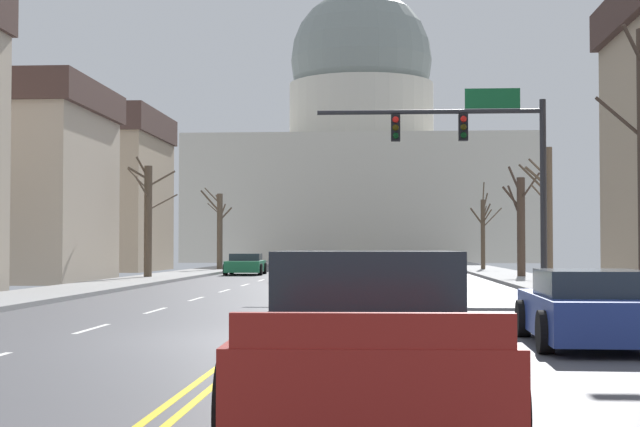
{
  "coord_description": "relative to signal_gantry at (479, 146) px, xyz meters",
  "views": [
    {
      "loc": [
        2.01,
        -16.23,
        1.58
      ],
      "look_at": [
        -1.24,
        35.14,
        3.32
      ],
      "focal_mm": 54.12,
      "sensor_mm": 36.0,
      "label": 1
    }
  ],
  "objects": [
    {
      "name": "sedan_oncoming_00",
      "position": [
        -7.09,
        9.98,
        -4.51
      ],
      "size": [
        2.05,
        4.41,
        1.12
      ],
      "color": "#B71414",
      "rests_on": "ground"
    },
    {
      "name": "bare_tree_01",
      "position": [
        -14.32,
        11.14,
        -2.12
      ],
      "size": [
        2.05,
        3.04,
        5.69
      ],
      "color": "brown",
      "rests_on": "ground"
    },
    {
      "name": "sedan_oncoming_02",
      "position": [
        -7.33,
        30.05,
        -4.5
      ],
      "size": [
        2.13,
        4.69,
        1.17
      ],
      "color": "navy",
      "rests_on": "ground"
    },
    {
      "name": "signal_gantry",
      "position": [
        0.0,
        0.0,
        0.0
      ],
      "size": [
        7.91,
        0.41,
        6.91
      ],
      "color": "#28282D",
      "rests_on": "ground"
    },
    {
      "name": "flank_building_01",
      "position": [
        -22.35,
        27.14,
        0.09
      ],
      "size": [
        9.8,
        10.11,
        10.16
      ],
      "color": "tan",
      "rests_on": "ground"
    },
    {
      "name": "bare_tree_05",
      "position": [
        -13.49,
        26.26,
        -2.34
      ],
      "size": [
        2.04,
        1.32,
        5.13
      ],
      "color": "brown",
      "rests_on": "ground"
    },
    {
      "name": "sedan_oncoming_01",
      "position": [
        -10.85,
        19.31,
        -4.49
      ],
      "size": [
        2.22,
        4.52,
        1.16
      ],
      "color": "#1E7247",
      "rests_on": "ground"
    },
    {
      "name": "bare_tree_04",
      "position": [
        3.01,
        27.32,
        -2.41
      ],
      "size": [
        1.8,
        2.25,
        5.52
      ],
      "color": "#4C3D2D",
      "rests_on": "ground"
    },
    {
      "name": "bare_tree_02",
      "position": [
        3.29,
        13.09,
        -2.35
      ],
      "size": [
        1.61,
        2.44,
        5.36
      ],
      "color": "#423328",
      "rests_on": "ground"
    },
    {
      "name": "ground",
      "position": [
        -5.4,
        -17.28,
        -5.02
      ],
      "size": [
        20.0,
        180.0,
        0.2
      ],
      "color": "#49494E"
    },
    {
      "name": "sedan_near_00",
      "position": [
        -3.83,
        -4.43,
        -4.49
      ],
      "size": [
        2.14,
        4.28,
        1.17
      ],
      "color": "#1E7247",
      "rests_on": "ground"
    },
    {
      "name": "sedan_near_01",
      "position": [
        -3.71,
        -10.47,
        -4.46
      ],
      "size": [
        2.03,
        4.42,
        1.22
      ],
      "color": "#9EA3A8",
      "rests_on": "ground"
    },
    {
      "name": "capitol_building",
      "position": [
        -5.4,
        66.58,
        5.59
      ],
      "size": [
        33.96,
        21.09,
        30.74
      ],
      "color": "beige",
      "rests_on": "ground"
    },
    {
      "name": "bare_tree_00",
      "position": [
        3.36,
        5.88,
        -2.04
      ],
      "size": [
        1.36,
        0.89,
        5.45
      ],
      "color": "brown",
      "rests_on": "ground"
    },
    {
      "name": "pickup_truck_near_03",
      "position": [
        -3.52,
        -24.69,
        -4.35
      ],
      "size": [
        2.29,
        5.69,
        1.53
      ],
      "color": "maroon",
      "rests_on": "ground"
    },
    {
      "name": "sedan_near_02",
      "position": [
        -0.08,
        -17.92,
        -4.47
      ],
      "size": [
        2.07,
        4.37,
        1.2
      ],
      "color": "navy",
      "rests_on": "ground"
    }
  ]
}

